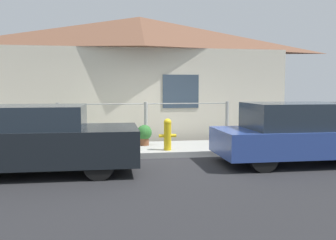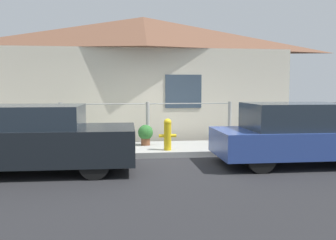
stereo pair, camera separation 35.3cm
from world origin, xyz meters
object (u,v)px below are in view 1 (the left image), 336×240
fire_hydrant (168,134)px  potted_plant_near_hydrant (144,134)px  car_right (298,134)px  potted_plant_by_fence (77,133)px  car_left (34,139)px

fire_hydrant → potted_plant_near_hydrant: size_ratio=1.43×
car_right → potted_plant_near_hydrant: car_right is taller
fire_hydrant → potted_plant_by_fence: (-2.27, 1.04, -0.07)m
car_left → potted_plant_by_fence: size_ratio=6.36×
potted_plant_near_hydrant → potted_plant_by_fence: potted_plant_by_fence is taller
potted_plant_near_hydrant → car_left: bearing=-137.0°
car_left → fire_hydrant: bearing=27.2°
potted_plant_by_fence → potted_plant_near_hydrant: bearing=-5.8°
fire_hydrant → potted_plant_by_fence: size_ratio=1.24×
car_left → potted_plant_by_fence: bearing=76.4°
car_right → potted_plant_near_hydrant: (-3.22, 2.27, -0.22)m
car_right → potted_plant_by_fence: (-5.00, 2.45, -0.19)m
car_left → car_right: car_right is taller
car_left → potted_plant_near_hydrant: size_ratio=7.29×
fire_hydrant → potted_plant_by_fence: 2.50m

